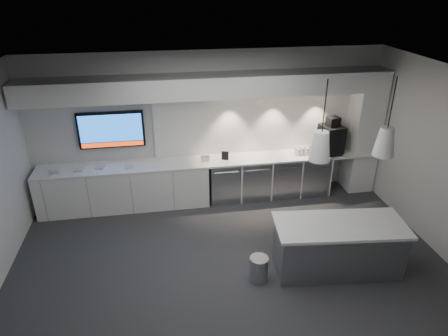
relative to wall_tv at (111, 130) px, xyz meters
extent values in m
plane|color=#303033|center=(1.90, -2.45, -1.56)|extent=(7.00, 7.00, 0.00)
plane|color=black|center=(1.90, -2.45, 1.44)|extent=(7.00, 7.00, 0.00)
plane|color=silver|center=(1.90, 0.05, -0.06)|extent=(7.00, 0.00, 7.00)
plane|color=silver|center=(1.90, -4.95, -0.06)|extent=(7.00, 0.00, 7.00)
cube|color=white|center=(1.90, -0.27, -0.68)|extent=(6.80, 0.65, 0.04)
cube|color=white|center=(0.15, -0.27, -1.13)|extent=(3.30, 0.63, 0.86)
cube|color=#9A9DA2|center=(2.15, -0.27, -1.13)|extent=(0.60, 0.61, 0.85)
cube|color=#9A9DA2|center=(2.78, -0.27, -1.13)|extent=(0.60, 0.61, 0.85)
cube|color=#9A9DA2|center=(3.41, -0.27, -1.13)|extent=(0.60, 0.61, 0.85)
cube|color=#9A9DA2|center=(4.04, -0.27, -1.13)|extent=(0.60, 0.61, 0.85)
cube|color=white|center=(3.10, 0.03, -0.01)|extent=(4.60, 0.03, 1.30)
cube|color=white|center=(1.90, -0.25, 0.84)|extent=(6.90, 0.60, 0.40)
cube|color=white|center=(5.10, -0.25, -0.26)|extent=(0.55, 0.55, 2.60)
cube|color=black|center=(0.00, 0.00, 0.00)|extent=(1.25, 0.06, 0.72)
cube|color=#1352B5|center=(0.00, -0.03, 0.04)|extent=(1.17, 0.00, 0.54)
cube|color=red|center=(0.00, -0.03, -0.29)|extent=(1.17, 0.00, 0.09)
cube|color=#9A9DA2|center=(3.53, -2.77, -1.16)|extent=(1.96, 0.95, 0.79)
cube|color=white|center=(3.53, -2.77, -0.74)|extent=(2.06, 1.05, 0.05)
cylinder|color=#9A9DA2|center=(2.27, -2.81, -1.36)|extent=(0.38, 0.38, 0.40)
cube|color=black|center=(4.40, -0.24, -0.38)|extent=(0.49, 0.53, 0.57)
cube|color=black|center=(4.40, -0.24, 0.00)|extent=(0.26, 0.26, 0.19)
cube|color=#9A9DA2|center=(4.40, -0.49, -0.64)|extent=(0.34, 0.25, 0.03)
cube|color=black|center=(2.17, -0.30, -0.57)|extent=(0.14, 0.06, 0.18)
cube|color=white|center=(1.76, -0.33, -0.59)|extent=(0.18, 0.03, 0.14)
cube|color=#B8B8B8|center=(-1.08, -0.37, -0.65)|extent=(0.20, 0.20, 0.02)
cube|color=#B8B8B8|center=(-0.64, -0.32, -0.65)|extent=(0.19, 0.19, 0.02)
cube|color=#B8B8B8|center=(-0.26, -0.28, -0.65)|extent=(0.20, 0.20, 0.02)
cube|color=#B8B8B8|center=(0.28, -0.33, -0.65)|extent=(0.17, 0.17, 0.02)
cone|color=white|center=(3.06, -2.77, 0.59)|extent=(0.29, 0.29, 0.42)
cylinder|color=black|center=(3.06, -2.77, 1.15)|extent=(0.02, 0.02, 0.70)
cone|color=white|center=(4.00, -2.77, 0.59)|extent=(0.29, 0.29, 0.42)
cylinder|color=black|center=(4.00, -2.77, 1.15)|extent=(0.02, 0.02, 0.70)
camera|label=1|loc=(0.95, -7.46, 2.67)|focal=32.00mm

